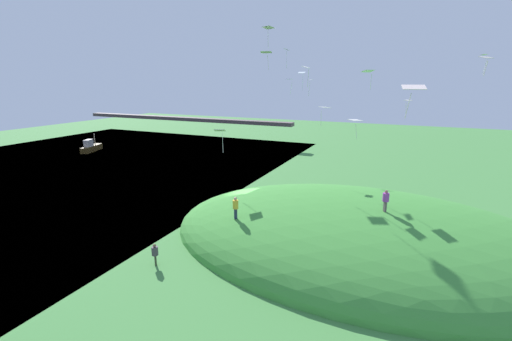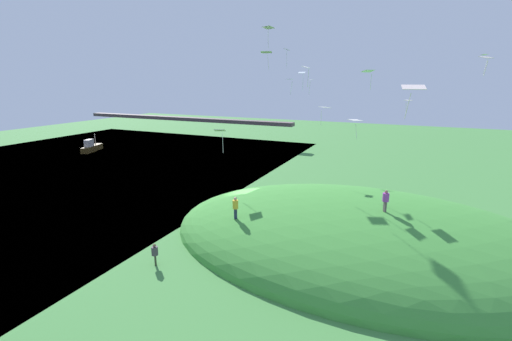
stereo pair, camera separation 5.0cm
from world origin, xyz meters
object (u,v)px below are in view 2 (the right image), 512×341
(kite_12, at_px, (368,72))
(kite_13, at_px, (325,108))
(kite_8, at_px, (355,121))
(kite_10, at_px, (485,57))
(boat_on_lake, at_px, (91,147))
(kite_5, at_px, (220,132))
(kite_11, at_px, (306,69))
(person_walking_path, at_px, (235,205))
(person_near_shore, at_px, (386,198))
(kite_9, at_px, (266,53))
(kite_2, at_px, (302,74))
(kite_14, at_px, (268,28))
(kite_6, at_px, (287,51))
(kite_0, at_px, (486,58))
(kite_3, at_px, (290,80))
(person_with_child, at_px, (155,252))
(kite_4, at_px, (311,81))
(kite_7, at_px, (408,101))
(kite_1, at_px, (413,88))

(kite_12, relative_size, kite_13, 0.86)
(kite_8, height_order, kite_10, kite_10)
(boat_on_lake, height_order, kite_8, kite_8)
(kite_5, distance_m, kite_11, 9.24)
(person_walking_path, xyz_separation_m, kite_8, (7.03, 7.40, 5.77))
(person_walking_path, height_order, kite_5, kite_5)
(person_near_shore, xyz_separation_m, kite_9, (-13.09, 9.45, 10.70))
(person_near_shore, bearing_deg, kite_2, 179.18)
(kite_14, bearing_deg, kite_6, 69.28)
(person_near_shore, bearing_deg, kite_0, 54.24)
(kite_12, bearing_deg, kite_6, 134.99)
(person_near_shore, distance_m, kite_3, 18.00)
(boat_on_lake, xyz_separation_m, kite_3, (39.40, -7.43, 11.51))
(person_near_shore, height_order, kite_11, kite_11)
(kite_0, distance_m, kite_6, 19.79)
(kite_0, relative_size, kite_3, 0.65)
(person_with_child, height_order, kite_5, kite_5)
(kite_14, bearing_deg, kite_4, 83.02)
(kite_7, xyz_separation_m, kite_12, (-2.56, -9.51, 2.44))
(person_walking_path, bearing_deg, kite_6, 59.58)
(person_walking_path, relative_size, kite_8, 1.14)
(person_near_shore, bearing_deg, kite_9, -161.65)
(kite_4, height_order, kite_11, kite_11)
(kite_3, height_order, kite_5, kite_3)
(kite_1, relative_size, kite_4, 0.85)
(kite_8, bearing_deg, kite_1, -65.32)
(kite_2, distance_m, kite_9, 7.30)
(kite_11, xyz_separation_m, kite_14, (-5.64, 5.90, 4.00))
(kite_12, bearing_deg, kite_9, 144.75)
(kite_1, bearing_deg, kite_14, 135.08)
(kite_3, distance_m, kite_10, 18.70)
(kite_1, bearing_deg, kite_0, 54.15)
(kite_6, bearing_deg, person_walking_path, -84.29)
(kite_10, bearing_deg, person_walking_path, -130.65)
(person_with_child, bearing_deg, kite_3, -51.31)
(kite_5, height_order, kite_7, kite_7)
(kite_0, height_order, kite_14, kite_14)
(kite_8, distance_m, kite_13, 2.75)
(kite_4, relative_size, kite_10, 1.11)
(person_with_child, bearing_deg, kite_7, -80.52)
(person_walking_path, height_order, kite_11, kite_11)
(kite_3, height_order, kite_6, kite_6)
(kite_4, height_order, kite_10, kite_10)
(kite_6, bearing_deg, kite_4, 87.63)
(kite_6, relative_size, kite_8, 1.39)
(person_with_child, distance_m, kite_12, 19.35)
(kite_0, bearing_deg, kite_14, 153.69)
(kite_0, bearing_deg, person_near_shore, -179.91)
(kite_11, bearing_deg, kite_4, 104.51)
(kite_13, distance_m, kite_14, 10.79)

